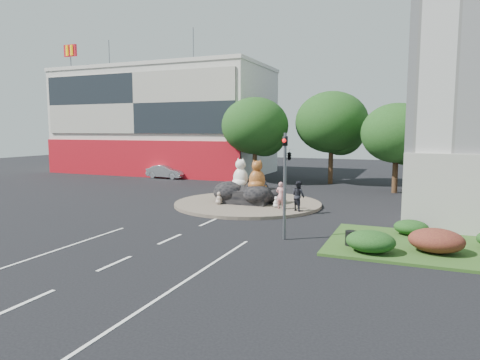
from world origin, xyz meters
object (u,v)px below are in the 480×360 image
(kitten_calico, at_px, (219,198))
(pedestrian_pink, at_px, (281,195))
(parked_car, at_px, (166,172))
(litter_bin, at_px, (351,238))
(pedestrian_dark, at_px, (298,196))
(kitten_white, at_px, (276,202))
(cat_tabby, at_px, (257,175))
(cat_white, at_px, (241,173))

(kitten_calico, height_order, pedestrian_pink, pedestrian_pink)
(parked_car, xyz_separation_m, litter_bin, (22.06, -20.02, -0.27))
(pedestrian_dark, xyz_separation_m, litter_bin, (4.10, -6.55, -0.68))
(kitten_calico, xyz_separation_m, litter_bin, (9.59, -6.84, -0.20))
(kitten_white, height_order, pedestrian_dark, pedestrian_dark)
(cat_tabby, relative_size, kitten_calico, 2.41)
(pedestrian_dark, relative_size, parked_car, 0.43)
(cat_tabby, xyz_separation_m, kitten_calico, (-2.27, -1.14, -1.51))
(litter_bin, bearing_deg, cat_white, 135.86)
(cat_white, bearing_deg, parked_car, 156.63)
(kitten_calico, xyz_separation_m, pedestrian_pink, (4.33, -0.15, 0.42))
(cat_white, bearing_deg, kitten_calico, -101.22)
(cat_tabby, xyz_separation_m, pedestrian_pink, (2.06, -1.29, -1.09))
(cat_white, relative_size, cat_tabby, 1.01)
(kitten_white, bearing_deg, kitten_calico, 141.08)
(cat_white, distance_m, kitten_white, 3.67)
(cat_white, distance_m, cat_tabby, 1.47)
(cat_tabby, relative_size, pedestrian_pink, 1.22)
(kitten_calico, distance_m, kitten_white, 3.92)
(cat_white, bearing_deg, pedestrian_dark, -4.85)
(cat_white, xyz_separation_m, parked_car, (-13.35, 11.57, -1.45))
(parked_car, bearing_deg, kitten_white, -125.78)
(kitten_white, bearing_deg, cat_white, 113.21)
(cat_tabby, xyz_separation_m, kitten_white, (1.63, -0.86, -1.58))
(cat_tabby, xyz_separation_m, litter_bin, (7.32, -7.98, -1.71))
(kitten_white, distance_m, parked_car, 20.84)
(cat_tabby, height_order, kitten_calico, cat_tabby)
(pedestrian_dark, distance_m, litter_bin, 7.76)
(cat_tabby, relative_size, kitten_white, 2.85)
(cat_white, relative_size, parked_car, 0.49)
(pedestrian_pink, relative_size, pedestrian_dark, 0.93)
(cat_white, height_order, parked_car, cat_white)
(kitten_white, bearing_deg, pedestrian_dark, -62.86)
(cat_tabby, bearing_deg, parked_car, 115.24)
(litter_bin, bearing_deg, cat_tabby, 132.53)
(pedestrian_dark, bearing_deg, kitten_calico, 34.19)
(kitten_white, bearing_deg, litter_bin, -94.46)
(cat_white, bearing_deg, cat_tabby, -1.10)
(cat_tabby, height_order, parked_car, cat_tabby)
(kitten_calico, bearing_deg, kitten_white, 26.25)
(cat_tabby, relative_size, parked_car, 0.49)
(kitten_white, xyz_separation_m, parked_car, (-16.37, 12.90, 0.14))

